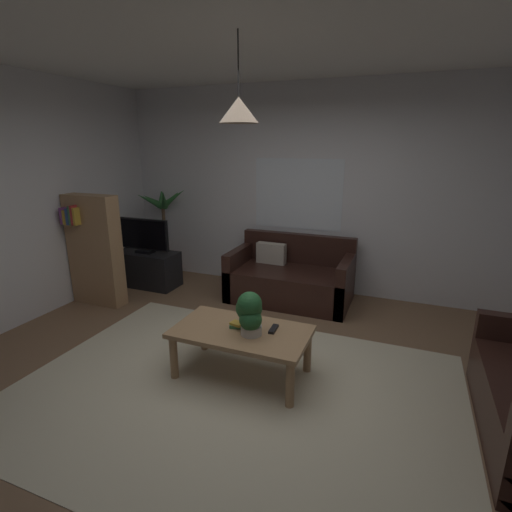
{
  "coord_description": "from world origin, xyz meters",
  "views": [
    {
      "loc": [
        1.21,
        -2.71,
        1.99
      ],
      "look_at": [
        0.0,
        0.3,
        1.05
      ],
      "focal_mm": 27.2,
      "sensor_mm": 36.0,
      "label": 1
    }
  ],
  "objects_px": {
    "book_on_table_1": "(237,324)",
    "coffee_table": "(241,336)",
    "couch_under_window": "(290,280)",
    "potted_plant_on_table": "(250,311)",
    "tv": "(144,235)",
    "tv_stand": "(148,269)",
    "pendant_lamp": "(239,110)",
    "remote_on_table_0": "(273,329)",
    "book_on_table_0": "(237,326)",
    "bookshelf_corner": "(94,250)",
    "potted_palm_corner": "(165,235)"
  },
  "relations": [
    {
      "from": "book_on_table_1",
      "to": "coffee_table",
      "type": "bearing_deg",
      "value": -21.16
    },
    {
      "from": "couch_under_window",
      "to": "potted_plant_on_table",
      "type": "relative_size",
      "value": 4.07
    },
    {
      "from": "potted_plant_on_table",
      "to": "tv",
      "type": "height_order",
      "value": "tv"
    },
    {
      "from": "couch_under_window",
      "to": "tv_stand",
      "type": "distance_m",
      "value": 2.09
    },
    {
      "from": "couch_under_window",
      "to": "potted_plant_on_table",
      "type": "xyz_separation_m",
      "value": [
        0.21,
        -1.89,
        0.37
      ]
    },
    {
      "from": "couch_under_window",
      "to": "pendant_lamp",
      "type": "relative_size",
      "value": 2.47
    },
    {
      "from": "book_on_table_1",
      "to": "remote_on_table_0",
      "type": "distance_m",
      "value": 0.32
    },
    {
      "from": "coffee_table",
      "to": "book_on_table_0",
      "type": "bearing_deg",
      "value": 149.63
    },
    {
      "from": "potted_plant_on_table",
      "to": "tv",
      "type": "relative_size",
      "value": 0.49
    },
    {
      "from": "tv",
      "to": "bookshelf_corner",
      "type": "height_order",
      "value": "bookshelf_corner"
    },
    {
      "from": "remote_on_table_0",
      "to": "couch_under_window",
      "type": "bearing_deg",
      "value": 99.45
    },
    {
      "from": "book_on_table_0",
      "to": "remote_on_table_0",
      "type": "relative_size",
      "value": 0.81
    },
    {
      "from": "remote_on_table_0",
      "to": "potted_plant_on_table",
      "type": "relative_size",
      "value": 0.42
    },
    {
      "from": "book_on_table_0",
      "to": "tv_stand",
      "type": "xyz_separation_m",
      "value": [
        -2.14,
        1.56,
        -0.2
      ]
    },
    {
      "from": "potted_palm_corner",
      "to": "pendant_lamp",
      "type": "height_order",
      "value": "pendant_lamp"
    },
    {
      "from": "potted_palm_corner",
      "to": "pendant_lamp",
      "type": "xyz_separation_m",
      "value": [
        2.23,
        -2.12,
        1.61
      ]
    },
    {
      "from": "potted_plant_on_table",
      "to": "tv",
      "type": "xyz_separation_m",
      "value": [
        -2.29,
        1.61,
        0.1
      ]
    },
    {
      "from": "tv_stand",
      "to": "potted_palm_corner",
      "type": "bearing_deg",
      "value": 94.22
    },
    {
      "from": "tv",
      "to": "bookshelf_corner",
      "type": "distance_m",
      "value": 0.77
    },
    {
      "from": "potted_palm_corner",
      "to": "potted_plant_on_table",
      "type": "bearing_deg",
      "value": -42.85
    },
    {
      "from": "tv_stand",
      "to": "bookshelf_corner",
      "type": "relative_size",
      "value": 0.64
    },
    {
      "from": "book_on_table_0",
      "to": "potted_palm_corner",
      "type": "relative_size",
      "value": 0.09
    },
    {
      "from": "book_on_table_1",
      "to": "tv",
      "type": "relative_size",
      "value": 0.14
    },
    {
      "from": "tv",
      "to": "pendant_lamp",
      "type": "bearing_deg",
      "value": -35.52
    },
    {
      "from": "couch_under_window",
      "to": "potted_palm_corner",
      "type": "relative_size",
      "value": 1.11
    },
    {
      "from": "book_on_table_1",
      "to": "bookshelf_corner",
      "type": "distance_m",
      "value": 2.47
    },
    {
      "from": "book_on_table_0",
      "to": "pendant_lamp",
      "type": "height_order",
      "value": "pendant_lamp"
    },
    {
      "from": "couch_under_window",
      "to": "potted_palm_corner",
      "type": "height_order",
      "value": "potted_palm_corner"
    },
    {
      "from": "coffee_table",
      "to": "book_on_table_1",
      "type": "height_order",
      "value": "book_on_table_1"
    },
    {
      "from": "remote_on_table_0",
      "to": "tv_stand",
      "type": "xyz_separation_m",
      "value": [
        -2.45,
        1.49,
        -0.2
      ]
    },
    {
      "from": "remote_on_table_0",
      "to": "tv",
      "type": "bearing_deg",
      "value": 146.35
    },
    {
      "from": "book_on_table_0",
      "to": "book_on_table_1",
      "type": "relative_size",
      "value": 1.17
    },
    {
      "from": "potted_palm_corner",
      "to": "bookshelf_corner",
      "type": "xyz_separation_m",
      "value": [
        -0.15,
        -1.3,
        0.09
      ]
    },
    {
      "from": "bookshelf_corner",
      "to": "potted_plant_on_table",
      "type": "bearing_deg",
      "value": -19.15
    },
    {
      "from": "couch_under_window",
      "to": "potted_palm_corner",
      "type": "xyz_separation_m",
      "value": [
        -2.12,
        0.27,
        0.35
      ]
    },
    {
      "from": "couch_under_window",
      "to": "book_on_table_1",
      "type": "bearing_deg",
      "value": -87.9
    },
    {
      "from": "book_on_table_1",
      "to": "tv_stand",
      "type": "bearing_deg",
      "value": 143.82
    },
    {
      "from": "tv_stand",
      "to": "pendant_lamp",
      "type": "xyz_separation_m",
      "value": [
        2.19,
        -1.59,
        1.98
      ]
    },
    {
      "from": "potted_palm_corner",
      "to": "pendant_lamp",
      "type": "relative_size",
      "value": 2.23
    },
    {
      "from": "book_on_table_1",
      "to": "tv_stand",
      "type": "distance_m",
      "value": 2.67
    },
    {
      "from": "book_on_table_0",
      "to": "tv_stand",
      "type": "bearing_deg",
      "value": 143.99
    },
    {
      "from": "couch_under_window",
      "to": "tv_stand",
      "type": "bearing_deg",
      "value": -172.89
    },
    {
      "from": "remote_on_table_0",
      "to": "tv_stand",
      "type": "relative_size",
      "value": 0.18
    },
    {
      "from": "book_on_table_0",
      "to": "remote_on_table_0",
      "type": "bearing_deg",
      "value": 12.11
    },
    {
      "from": "tv",
      "to": "couch_under_window",
      "type": "bearing_deg",
      "value": 7.7
    },
    {
      "from": "book_on_table_0",
      "to": "tv",
      "type": "height_order",
      "value": "tv"
    },
    {
      "from": "tv",
      "to": "bookshelf_corner",
      "type": "xyz_separation_m",
      "value": [
        -0.19,
        -0.75,
        -0.04
      ]
    },
    {
      "from": "coffee_table",
      "to": "pendant_lamp",
      "type": "relative_size",
      "value": 1.87
    },
    {
      "from": "potted_palm_corner",
      "to": "bookshelf_corner",
      "type": "relative_size",
      "value": 1.0
    },
    {
      "from": "coffee_table",
      "to": "tv_stand",
      "type": "relative_size",
      "value": 1.31
    }
  ]
}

